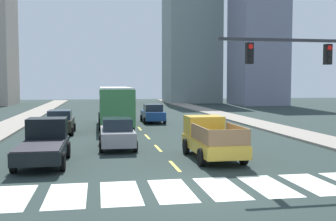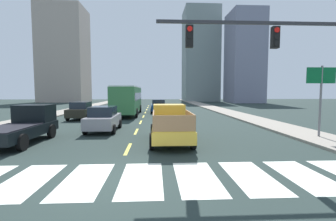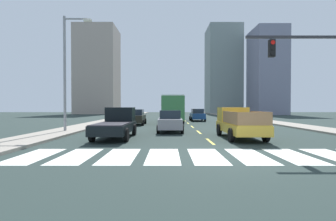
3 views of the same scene
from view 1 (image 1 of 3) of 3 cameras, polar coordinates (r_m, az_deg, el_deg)
ground_plane at (r=14.30m, az=4.03°, el=-11.00°), size 160.00×160.00×0.00m
sidewalk_right at (r=34.58m, az=14.05°, el=-2.21°), size 2.84×110.00×0.15m
crosswalk_stripe_1 at (r=14.18m, az=-21.28°, el=-11.37°), size 1.31×3.15×0.01m
crosswalk_stripe_2 at (r=13.94m, az=-14.07°, el=-11.48°), size 1.31×3.15×0.01m
crosswalk_stripe_3 at (r=13.92m, az=-6.73°, el=-11.41°), size 1.31×3.15×0.01m
crosswalk_stripe_4 at (r=14.12m, az=0.52°, el=-11.16°), size 1.31×3.15×0.01m
crosswalk_stripe_5 at (r=14.53m, az=7.44°, el=-10.76°), size 1.31×3.15×0.01m
crosswalk_stripe_6 at (r=15.13m, az=13.88°, el=-10.25°), size 1.31×3.15×0.01m
crosswalk_stripe_7 at (r=15.90m, az=19.74°, el=-9.68°), size 1.31×3.15×0.01m
lane_dash_0 at (r=18.11m, az=0.95°, el=-7.81°), size 0.16×2.40×0.01m
lane_dash_1 at (r=22.96m, az=-1.41°, el=-5.32°), size 0.16×2.40×0.01m
lane_dash_2 at (r=27.86m, az=-2.94°, el=-3.69°), size 0.16×2.40×0.01m
lane_dash_3 at (r=32.79m, az=-4.00°, el=-2.56°), size 0.16×2.40×0.01m
lane_dash_4 at (r=37.74m, az=-4.79°, el=-1.72°), size 0.16×2.40×0.01m
lane_dash_5 at (r=42.70m, az=-5.39°, el=-1.07°), size 0.16×2.40×0.01m
lane_dash_6 at (r=47.67m, az=-5.86°, el=-0.56°), size 0.16×2.40×0.01m
lane_dash_7 at (r=52.65m, az=-6.25°, el=-0.14°), size 0.16×2.40×0.01m
pickup_stakebed at (r=20.12m, az=5.97°, el=-3.95°), size 2.18×5.20×1.96m
pickup_dark at (r=19.65m, az=-16.99°, el=-4.33°), size 2.18×5.20×1.96m
city_bus at (r=34.27m, az=-7.49°, el=0.97°), size 2.72×10.80×3.32m
sedan_mid at (r=22.95m, az=-7.16°, el=-3.19°), size 2.02×4.40×1.72m
sedan_near_right at (r=30.39m, az=-14.91°, el=-1.56°), size 2.02×4.40×1.72m
sedan_far at (r=37.68m, az=-2.15°, el=-0.41°), size 2.02×4.40×1.72m
tower_tall_centre at (r=78.48m, az=3.26°, el=10.72°), size 9.58×10.40×26.08m
block_mid_right at (r=71.43m, az=12.51°, el=9.81°), size 7.80×9.26×22.35m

